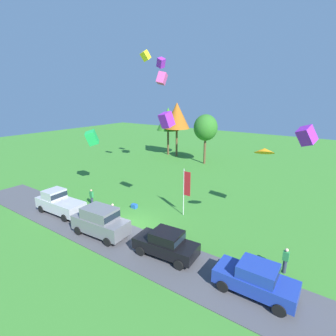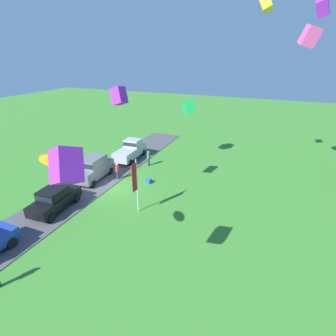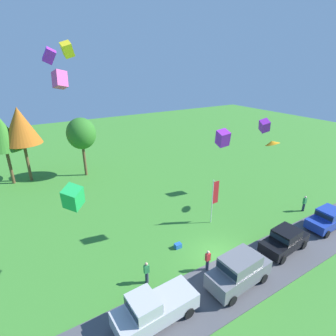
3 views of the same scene
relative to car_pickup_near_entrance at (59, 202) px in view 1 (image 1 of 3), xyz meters
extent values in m
plane|color=#3D842D|center=(7.04, 2.20, -1.11)|extent=(120.00, 120.00, 0.00)
cube|color=#4C4C51|center=(7.04, -0.15, -1.08)|extent=(36.00, 4.40, 0.06)
cube|color=#B7B7BC|center=(0.20, 0.01, -0.21)|extent=(5.08, 2.11, 1.00)
cube|color=#B7B7BC|center=(-0.60, -0.03, 0.69)|extent=(1.57, 1.82, 0.80)
cube|color=#19232D|center=(-0.60, -0.03, 0.69)|extent=(1.60, 1.79, 0.44)
cylinder|color=black|center=(-1.46, -0.97, -0.71)|extent=(0.69, 0.27, 0.68)
cylinder|color=black|center=(-1.54, 0.84, -0.71)|extent=(0.69, 0.27, 0.68)
cylinder|color=black|center=(1.94, -0.82, -0.71)|extent=(0.69, 0.27, 0.68)
cylinder|color=black|center=(1.86, 0.98, -0.71)|extent=(0.69, 0.27, 0.68)
cube|color=slate|center=(6.25, -0.51, -0.16)|extent=(4.71, 2.20, 1.10)
cube|color=slate|center=(6.25, -0.51, 0.81)|extent=(2.71, 1.93, 0.84)
cube|color=#19232D|center=(6.25, -0.51, 0.81)|extent=(2.76, 1.89, 0.46)
cylinder|color=black|center=(4.75, -1.51, -0.71)|extent=(0.69, 0.28, 0.68)
cylinder|color=black|center=(4.63, 0.29, -0.71)|extent=(0.69, 0.28, 0.68)
cylinder|color=black|center=(7.87, -1.31, -0.71)|extent=(0.69, 0.28, 0.68)
cylinder|color=black|center=(7.75, 0.49, -0.71)|extent=(0.69, 0.28, 0.68)
cube|color=black|center=(12.01, 0.16, -0.31)|extent=(4.53, 2.13, 0.80)
cube|color=black|center=(12.11, 0.17, 0.44)|extent=(2.12, 1.79, 0.70)
cube|color=#19232D|center=(12.11, 0.17, 0.44)|extent=(2.16, 1.76, 0.38)
cylinder|color=black|center=(10.58, -0.81, -0.71)|extent=(0.70, 0.29, 0.68)
cylinder|color=black|center=(10.45, 0.90, -0.71)|extent=(0.70, 0.29, 0.68)
cylinder|color=black|center=(13.57, -0.58, -0.71)|extent=(0.70, 0.29, 0.68)
cylinder|color=black|center=(13.44, 1.13, -0.71)|extent=(0.70, 0.29, 0.68)
cube|color=#1E389E|center=(18.09, 0.11, -0.31)|extent=(4.42, 1.84, 0.80)
cube|color=#1E389E|center=(18.19, 0.11, 0.44)|extent=(2.02, 1.66, 0.70)
cube|color=#19232D|center=(18.19, 0.11, 0.44)|extent=(2.06, 1.63, 0.38)
cylinder|color=black|center=(16.60, -0.76, -0.71)|extent=(0.68, 0.25, 0.68)
cylinder|color=black|center=(16.58, 0.95, -0.71)|extent=(0.68, 0.25, 0.68)
cylinder|color=black|center=(19.59, -0.73, -0.71)|extent=(0.68, 0.25, 0.68)
cylinder|color=black|center=(19.57, 0.98, -0.71)|extent=(0.68, 0.25, 0.68)
cylinder|color=#2D334C|center=(5.35, 1.64, -0.67)|extent=(0.24, 0.24, 0.88)
cube|color=red|center=(5.35, 1.64, 0.07)|extent=(0.36, 0.22, 0.60)
sphere|color=beige|center=(5.35, 1.64, 0.49)|extent=(0.22, 0.22, 0.22)
cylinder|color=#2D334C|center=(1.05, 2.88, -0.67)|extent=(0.24, 0.24, 0.88)
cube|color=#2D8E47|center=(1.05, 2.88, 0.07)|extent=(0.36, 0.22, 0.60)
sphere|color=tan|center=(1.05, 2.88, 0.49)|extent=(0.22, 0.22, 0.22)
cylinder|color=#2D334C|center=(19.06, 3.00, -0.67)|extent=(0.24, 0.24, 0.88)
cube|color=#2D8E47|center=(19.06, 3.00, 0.07)|extent=(0.36, 0.22, 0.60)
sphere|color=beige|center=(19.06, 3.00, 0.49)|extent=(0.22, 0.22, 0.22)
cylinder|color=brown|center=(-5.94, 26.12, 1.13)|extent=(0.36, 0.36, 4.46)
cone|color=#387F28|center=(-5.94, 26.12, 5.37)|extent=(4.02, 4.02, 4.02)
cylinder|color=brown|center=(-3.96, 25.93, 1.37)|extent=(0.36, 0.36, 4.94)
cone|color=#B25B19|center=(-3.96, 25.93, 6.06)|extent=(4.45, 4.45, 4.45)
cylinder|color=brown|center=(2.61, 24.01, 0.94)|extent=(0.36, 0.36, 4.10)
ellipsoid|color=#2D7023|center=(2.61, 24.01, 4.65)|extent=(3.69, 3.69, 4.06)
cylinder|color=silver|center=(9.62, 6.31, 1.11)|extent=(0.08, 0.08, 4.43)
cube|color=red|center=(9.97, 6.31, 1.99)|extent=(0.64, 0.04, 2.21)
cube|color=blue|center=(4.90, 4.84, -0.91)|extent=(0.56, 0.40, 0.40)
cube|color=purple|center=(18.54, 8.72, 6.73)|extent=(1.52, 1.48, 1.71)
cube|color=yellow|center=(-0.08, 13.10, 13.98)|extent=(1.05, 1.16, 1.40)
cube|color=#EA4C9E|center=(-0.32, 16.66, 11.63)|extent=(1.45, 1.69, 1.85)
cube|color=purple|center=(8.84, 4.77, 7.65)|extent=(1.09, 1.21, 1.45)
cube|color=green|center=(-2.38, 6.24, 4.96)|extent=(1.57, 1.90, 1.89)
cone|color=orange|center=(16.40, 5.89, 5.86)|extent=(1.76, 1.78, 0.77)
cube|color=purple|center=(-0.83, 17.18, 13.62)|extent=(1.35, 1.18, 1.59)
camera|label=1|loc=(21.13, -12.59, 9.65)|focal=28.00mm
camera|label=2|loc=(24.99, 15.41, 10.41)|focal=28.00mm
camera|label=3|loc=(-4.92, -9.73, 12.97)|focal=28.00mm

